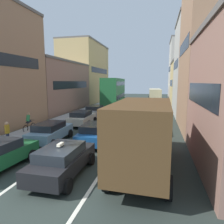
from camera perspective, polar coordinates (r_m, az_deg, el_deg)
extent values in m
plane|color=#2B3530|center=(9.08, -18.98, -21.45)|extent=(140.00, 140.00, 0.00)
cube|color=#A2A2A2|center=(29.13, -9.26, -0.25)|extent=(2.60, 64.00, 0.14)
cube|color=silver|center=(27.63, 0.37, -0.75)|extent=(0.16, 60.00, 0.01)
cube|color=silver|center=(27.09, 7.40, -1.01)|extent=(0.16, 60.00, 0.01)
cube|color=#936B5B|center=(32.95, -16.68, 6.80)|extent=(7.00, 14.57, 7.33)
cube|color=black|center=(31.34, -11.08, 7.60)|extent=(0.02, 11.73, 1.10)
cube|color=#66605B|center=(33.08, -16.97, 13.42)|extent=(7.20, 14.57, 0.30)
cube|color=tan|center=(46.28, -7.62, 10.74)|extent=(7.00, 14.57, 12.59)
cube|color=black|center=(45.18, -3.38, 11.65)|extent=(0.02, 11.73, 1.10)
cube|color=#66605B|center=(46.98, -7.78, 18.61)|extent=(7.20, 14.57, 0.30)
cube|color=#B2ADA3|center=(46.56, 20.41, 10.61)|extent=(7.00, 8.70, 13.13)
cube|color=black|center=(46.31, 16.05, 11.63)|extent=(0.02, 7.04, 1.10)
cube|color=#66605B|center=(47.34, 20.86, 18.74)|extent=(7.20, 8.70, 0.30)
cube|color=tan|center=(37.79, 21.83, 7.07)|extent=(7.00, 8.70, 7.78)
cube|color=black|center=(37.44, 16.49, 7.92)|extent=(0.02, 7.04, 1.10)
cube|color=#66605B|center=(37.95, 22.17, 13.18)|extent=(7.20, 8.70, 0.30)
cube|color=#B2ADA3|center=(29.16, 24.63, 11.03)|extent=(7.00, 8.70, 12.23)
cube|color=black|center=(28.74, 17.66, 12.67)|extent=(0.02, 7.04, 1.10)
cube|color=#66605B|center=(30.17, 25.43, 22.97)|extent=(7.20, 8.70, 0.30)
cube|color=black|center=(20.13, 19.71, 17.01)|extent=(0.02, 7.04, 1.10)
cube|color=black|center=(11.18, 23.67, 4.72)|extent=(0.02, 7.04, 1.10)
cube|color=#A51E1E|center=(13.02, 10.28, -5.10)|extent=(2.46, 2.46, 1.90)
cube|color=black|center=(14.12, 10.72, -2.46)|extent=(2.02, 0.08, 0.70)
cube|color=#51381E|center=(9.20, 8.52, -5.96)|extent=(2.55, 5.50, 2.80)
cube|color=white|center=(9.34, 1.11, -3.89)|extent=(0.14, 4.48, 0.90)
cylinder|color=black|center=(13.49, 5.06, -8.70)|extent=(0.33, 0.97, 0.96)
cylinder|color=black|center=(13.32, 15.42, -9.20)|extent=(0.33, 0.97, 0.96)
cylinder|color=black|center=(8.70, -1.20, -18.77)|extent=(0.33, 0.97, 0.96)
cylinder|color=black|center=(8.43, 15.73, -20.04)|extent=(0.33, 0.97, 0.96)
cube|color=black|center=(10.20, -13.75, -13.59)|extent=(1.80, 4.30, 0.70)
cube|color=#1E2328|center=(9.83, -14.41, -10.97)|extent=(1.58, 2.41, 0.52)
cube|color=#F2EACC|center=(9.72, -14.49, -8.91)|extent=(0.16, 0.44, 0.12)
cylinder|color=black|center=(11.93, -14.48, -12.09)|extent=(0.22, 0.64, 0.64)
cylinder|color=black|center=(11.23, -5.91, -13.19)|extent=(0.22, 0.64, 0.64)
cylinder|color=black|center=(9.66, -22.93, -17.61)|extent=(0.22, 0.64, 0.64)
cylinder|color=black|center=(8.78, -12.56, -19.87)|extent=(0.22, 0.64, 0.64)
cylinder|color=black|center=(13.73, -27.91, -10.07)|extent=(0.26, 0.65, 0.64)
cylinder|color=black|center=(12.56, -21.77, -11.39)|extent=(0.26, 0.65, 0.64)
cube|color=#194C8C|center=(14.84, -4.80, -6.31)|extent=(2.02, 4.39, 0.70)
cube|color=#1E2328|center=(14.52, -5.03, -4.38)|extent=(1.71, 2.49, 0.52)
cylinder|color=black|center=(16.54, -6.56, -6.04)|extent=(0.25, 0.65, 0.64)
cylinder|color=black|center=(16.12, -0.25, -6.37)|extent=(0.25, 0.65, 0.64)
cylinder|color=black|center=(13.88, -10.08, -8.99)|extent=(0.25, 0.65, 0.64)
cylinder|color=black|center=(13.37, -2.56, -9.55)|extent=(0.25, 0.65, 0.64)
cube|color=#759EB7|center=(15.82, -17.02, -5.73)|extent=(1.95, 4.36, 0.70)
cube|color=#1E2328|center=(15.53, -17.46, -3.90)|extent=(1.67, 2.46, 0.52)
cylinder|color=black|center=(17.58, -17.38, -5.50)|extent=(0.24, 0.65, 0.64)
cylinder|color=black|center=(16.80, -11.82, -5.94)|extent=(0.24, 0.65, 0.64)
cylinder|color=black|center=(15.18, -22.68, -8.00)|extent=(0.24, 0.65, 0.64)
cylinder|color=black|center=(14.26, -16.45, -8.74)|extent=(0.24, 0.65, 0.64)
cube|color=#A51E1E|center=(20.34, 0.55, -2.22)|extent=(1.94, 4.36, 0.70)
cube|color=#1E2328|center=(20.04, 0.45, -0.75)|extent=(1.66, 2.46, 0.52)
cylinder|color=black|center=(21.99, -1.09, -2.33)|extent=(0.24, 0.65, 0.64)
cylinder|color=black|center=(21.67, 3.67, -2.51)|extent=(0.24, 0.65, 0.64)
cylinder|color=black|center=(19.20, -2.97, -3.94)|extent=(0.24, 0.65, 0.64)
cylinder|color=black|center=(18.84, 2.47, -4.18)|extent=(0.24, 0.65, 0.64)
cube|color=beige|center=(21.11, -8.55, -1.91)|extent=(1.93, 4.35, 0.70)
cube|color=#1E2328|center=(20.83, -8.77, -0.50)|extent=(1.66, 2.46, 0.52)
cylinder|color=black|center=(22.84, -9.45, -2.03)|extent=(0.24, 0.65, 0.64)
cylinder|color=black|center=(22.26, -5.02, -2.23)|extent=(0.24, 0.65, 0.64)
cylinder|color=black|center=(20.19, -12.41, -3.51)|extent=(0.24, 0.65, 0.64)
cylinder|color=black|center=(19.53, -7.45, -3.79)|extent=(0.24, 0.65, 0.64)
cube|color=silver|center=(25.39, 2.85, -0.07)|extent=(1.86, 4.32, 0.70)
cube|color=#1E2328|center=(25.12, 2.78, 1.13)|extent=(1.62, 2.43, 0.52)
cylinder|color=black|center=(27.03, 1.44, -0.28)|extent=(0.23, 0.64, 0.64)
cylinder|color=black|center=(26.74, 5.32, -0.41)|extent=(0.23, 0.64, 0.64)
cylinder|color=black|center=(24.20, 0.12, -1.32)|extent=(0.23, 0.64, 0.64)
cylinder|color=black|center=(23.88, 4.43, -1.48)|extent=(0.23, 0.64, 0.64)
cube|color=gray|center=(25.81, -4.81, 0.05)|extent=(1.89, 4.34, 0.70)
cube|color=#1E2328|center=(25.54, -4.97, 1.23)|extent=(1.63, 2.44, 0.52)
cylinder|color=black|center=(27.53, -5.61, -0.16)|extent=(0.23, 0.64, 0.64)
cylinder|color=black|center=(26.96, -1.93, -0.31)|extent=(0.23, 0.64, 0.64)
cylinder|color=black|center=(24.83, -7.91, -1.15)|extent=(0.23, 0.64, 0.64)
cylinder|color=black|center=(24.20, -3.87, -1.34)|extent=(0.23, 0.64, 0.64)
cube|color=#B29319|center=(17.58, 9.94, -4.07)|extent=(1.93, 4.35, 0.70)
cube|color=#1E2328|center=(17.27, 9.93, -2.39)|extent=(1.66, 2.46, 0.52)
cylinder|color=black|center=(19.17, 7.56, -4.03)|extent=(0.24, 0.65, 0.64)
cylinder|color=black|center=(19.03, 13.08, -4.27)|extent=(0.24, 0.65, 0.64)
cylinder|color=black|center=(16.35, 6.21, -6.20)|extent=(0.24, 0.65, 0.64)
cylinder|color=black|center=(16.19, 12.70, -6.52)|extent=(0.24, 0.65, 0.64)
cube|color=black|center=(23.02, 10.69, -1.10)|extent=(2.03, 4.39, 0.70)
cube|color=#1E2328|center=(22.74, 10.74, 0.21)|extent=(1.71, 2.49, 0.52)
cylinder|color=black|center=(24.53, 8.49, -1.28)|extent=(0.25, 0.65, 0.64)
cylinder|color=black|center=(24.55, 12.79, -1.40)|extent=(0.25, 0.65, 0.64)
cylinder|color=black|center=(21.65, 8.26, -2.59)|extent=(0.25, 0.65, 0.64)
cylinder|color=black|center=(21.68, 13.13, -2.71)|extent=(0.25, 0.65, 0.64)
cube|color=#1E6033|center=(34.88, 0.53, 4.00)|extent=(3.01, 10.61, 2.40)
cube|color=black|center=(34.85, 0.53, 4.59)|extent=(3.01, 9.98, 0.70)
cube|color=#1E6033|center=(34.77, 0.53, 7.75)|extent=(3.01, 10.61, 2.16)
cube|color=black|center=(34.77, 0.53, 8.14)|extent=(3.01, 9.98, 0.64)
cylinder|color=black|center=(38.92, -0.33, 2.70)|extent=(0.35, 1.01, 1.00)
cylinder|color=black|center=(38.53, 3.33, 2.63)|extent=(0.35, 1.01, 1.00)
cylinder|color=black|center=(32.18, -2.64, 1.46)|extent=(0.35, 1.01, 1.00)
cylinder|color=black|center=(31.71, 1.77, 1.36)|extent=(0.35, 1.01, 1.00)
cube|color=#BFB793|center=(47.20, 12.10, 5.00)|extent=(3.00, 10.61, 2.40)
cube|color=black|center=(47.18, 12.11, 5.44)|extent=(3.00, 9.98, 0.70)
cylinder|color=black|center=(51.04, 10.54, 3.95)|extent=(0.35, 1.01, 1.00)
cylinder|color=black|center=(51.10, 13.35, 3.87)|extent=(0.35, 1.01, 1.00)
cylinder|color=black|center=(44.13, 10.53, 3.25)|extent=(0.35, 1.01, 1.00)
cylinder|color=black|center=(44.21, 13.78, 3.16)|extent=(0.35, 1.01, 1.00)
torus|color=black|center=(20.26, -21.57, -3.82)|extent=(0.08, 0.68, 0.68)
torus|color=black|center=(19.45, -23.40, -4.43)|extent=(0.08, 0.68, 0.68)
cylinder|color=black|center=(19.75, -22.55, -2.70)|extent=(0.08, 0.95, 0.05)
cylinder|color=black|center=(19.64, -22.87, -3.45)|extent=(0.04, 0.04, 0.55)
cylinder|color=black|center=(20.06, -21.85, -2.12)|extent=(0.50, 0.05, 0.04)
cylinder|color=#232833|center=(19.75, -22.84, -2.51)|extent=(0.15, 0.44, 0.30)
cylinder|color=#232833|center=(19.65, -22.47, -2.54)|extent=(0.15, 0.44, 0.30)
cylinder|color=#338C4C|center=(19.60, -22.80, -1.61)|extent=(0.31, 0.46, 0.62)
sphere|color=tan|center=(19.64, -22.65, -0.49)|extent=(0.22, 0.22, 0.22)
cylinder|color=#262D47|center=(16.37, -27.65, -6.81)|extent=(0.16, 0.16, 0.82)
cylinder|color=#262D47|center=(16.53, -27.42, -6.65)|extent=(0.16, 0.16, 0.82)
cylinder|color=gold|center=(16.29, -27.71, -4.32)|extent=(0.34, 0.34, 0.60)
sphere|color=tan|center=(16.21, -27.81, -2.87)|extent=(0.24, 0.24, 0.24)
cylinder|color=gold|center=(16.08, -27.99, -4.38)|extent=(0.10, 0.10, 0.55)
cylinder|color=gold|center=(16.48, -27.44, -4.05)|extent=(0.10, 0.10, 0.55)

